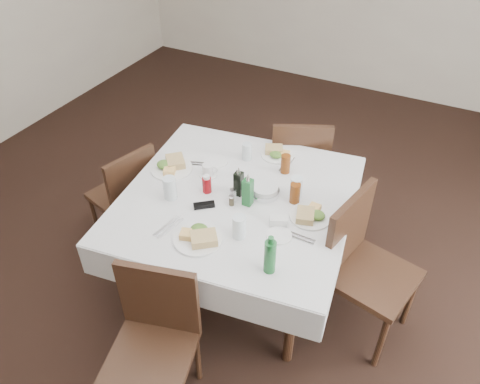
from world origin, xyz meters
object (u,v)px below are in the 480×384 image
Objects in this scene: water_e at (296,187)px; green_bottle at (270,256)px; dining_table at (237,206)px; water_w at (170,188)px; chair_west at (127,192)px; chair_north at (299,163)px; chair_south at (155,334)px; water_n at (247,152)px; oil_cruet_green at (248,191)px; chair_east at (361,260)px; bread_basket at (265,190)px; coffee_mug at (208,171)px; water_s at (239,227)px; oil_cruet_dark at (239,183)px; ketchup_bottle at (207,184)px.

water_e is 0.58× the size of green_bottle.
dining_table is 10.54× the size of water_w.
chair_north is at bearing 40.87° from chair_west.
water_w reaches higher than chair_south.
water_n is 1.02m from green_bottle.
chair_south is 6.04× the size of water_w.
oil_cruet_green reaches higher than water_n.
water_e is 0.31m from oil_cruet_green.
chair_east is 5.19× the size of bread_basket.
green_bottle is (0.29, -0.56, 0.08)m from bread_basket.
oil_cruet_green is at bearing -21.64° from coffee_mug.
water_n reaches higher than chair_west.
water_s is 0.68× the size of oil_cruet_dark.
oil_cruet_dark reaches higher than chair_south.
chair_north is 3.95× the size of oil_cruet_green.
chair_south is at bearing -95.95° from oil_cruet_green.
water_s is at bearing -86.38° from chair_north.
chair_south is at bearing -106.51° from water_e.
water_n is at bearing 95.40° from chair_south.
water_w is at bearing -137.63° from ketchup_bottle.
water_n is 0.40m from bread_basket.
water_e is 0.64m from green_bottle.
dining_table is at bearing -85.65° from oil_cruet_dark.
water_e is (0.45, -0.23, 0.01)m from water_n.
bread_basket reaches higher than dining_table.
green_bottle is (0.70, -0.57, 0.07)m from coffee_mug.
bread_basket is at bearing 68.19° from oil_cruet_green.
water_w reaches higher than bread_basket.
green_bottle is (-0.39, -0.49, 0.31)m from chair_east.
water_s reaches higher than bread_basket.
water_s reaches higher than chair_west.
water_e is at bearing 21.73° from bread_basket.
chair_north reaches higher than bread_basket.
chair_west is 1.05m from oil_cruet_green.
coffee_mug is at bearing 104.43° from chair_south.
chair_north is 1.18m from water_w.
chair_west is (-0.89, -0.02, -0.20)m from dining_table.
dining_table is 8.35× the size of bread_basket.
dining_table is 0.38m from water_s.
water_w is 0.59m from bread_basket.
chair_east is (0.82, 0.96, 0.04)m from chair_south.
dining_table is 12.69× the size of ketchup_bottle.
dining_table is 12.72× the size of coffee_mug.
chair_north is at bearing 62.92° from water_n.
water_n is 0.86× the size of water_s.
coffee_mug is (-0.36, 0.14, -0.06)m from oil_cruet_green.
water_s is 0.60× the size of green_bottle.
water_e is (0.22, -0.67, 0.31)m from chair_north.
water_w is 0.23m from ketchup_bottle.
water_s is 1.03× the size of water_e.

